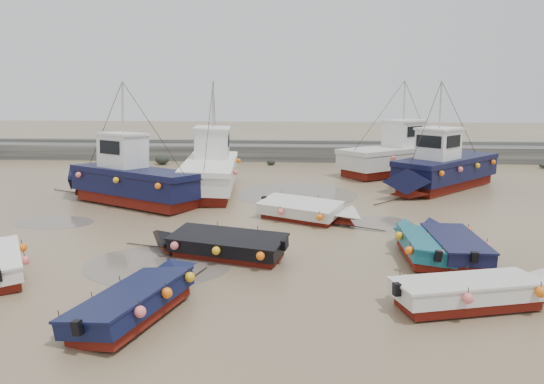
{
  "coord_description": "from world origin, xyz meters",
  "views": [
    {
      "loc": [
        1.41,
        -19.77,
        6.41
      ],
      "look_at": [
        0.08,
        3.45,
        1.4
      ],
      "focal_mm": 35.0,
      "sensor_mm": 36.0,
      "label": 1
    }
  ],
  "objects_px": {
    "cabin_boat_3": "(399,155)",
    "cabin_boat_1": "(210,168)",
    "cabin_boat_2": "(441,167)",
    "dinghy_6": "(452,241)",
    "dinghy_4": "(219,242)",
    "dinghy_2": "(420,242)",
    "dinghy_1": "(141,296)",
    "cabin_boat_0": "(127,178)",
    "dinghy_5": "(308,209)",
    "person": "(199,198)",
    "dinghy_3": "(480,289)"
  },
  "relations": [
    {
      "from": "dinghy_4",
      "to": "cabin_boat_2",
      "type": "distance_m",
      "value": 16.75
    },
    {
      "from": "dinghy_1",
      "to": "cabin_boat_0",
      "type": "distance_m",
      "value": 14.02
    },
    {
      "from": "dinghy_5",
      "to": "cabin_boat_1",
      "type": "relative_size",
      "value": 0.51
    },
    {
      "from": "person",
      "to": "dinghy_5",
      "type": "bearing_deg",
      "value": 114.61
    },
    {
      "from": "cabin_boat_0",
      "to": "person",
      "type": "distance_m",
      "value": 3.98
    },
    {
      "from": "dinghy_2",
      "to": "cabin_boat_3",
      "type": "bearing_deg",
      "value": 81.68
    },
    {
      "from": "dinghy_1",
      "to": "cabin_boat_0",
      "type": "height_order",
      "value": "cabin_boat_0"
    },
    {
      "from": "dinghy_6",
      "to": "dinghy_4",
      "type": "bearing_deg",
      "value": -178.45
    },
    {
      "from": "cabin_boat_1",
      "to": "cabin_boat_3",
      "type": "bearing_deg",
      "value": 22.73
    },
    {
      "from": "dinghy_6",
      "to": "cabin_boat_1",
      "type": "relative_size",
      "value": 0.54
    },
    {
      "from": "dinghy_5",
      "to": "cabin_boat_2",
      "type": "xyz_separation_m",
      "value": [
        7.79,
        7.37,
        0.78
      ]
    },
    {
      "from": "cabin_boat_2",
      "to": "dinghy_5",
      "type": "bearing_deg",
      "value": 88.46
    },
    {
      "from": "dinghy_2",
      "to": "dinghy_6",
      "type": "distance_m",
      "value": 1.19
    },
    {
      "from": "dinghy_1",
      "to": "dinghy_4",
      "type": "bearing_deg",
      "value": 92.14
    },
    {
      "from": "dinghy_5",
      "to": "dinghy_1",
      "type": "bearing_deg",
      "value": 2.62
    },
    {
      "from": "dinghy_1",
      "to": "person",
      "type": "bearing_deg",
      "value": 112.2
    },
    {
      "from": "dinghy_6",
      "to": "person",
      "type": "relative_size",
      "value": 3.78
    },
    {
      "from": "dinghy_4",
      "to": "dinghy_6",
      "type": "xyz_separation_m",
      "value": [
        8.55,
        0.52,
        0.01
      ]
    },
    {
      "from": "dinghy_4",
      "to": "dinghy_5",
      "type": "bearing_deg",
      "value": -15.82
    },
    {
      "from": "dinghy_1",
      "to": "person",
      "type": "height_order",
      "value": "dinghy_1"
    },
    {
      "from": "dinghy_2",
      "to": "cabin_boat_0",
      "type": "relative_size",
      "value": 0.58
    },
    {
      "from": "dinghy_2",
      "to": "person",
      "type": "bearing_deg",
      "value": 136.4
    },
    {
      "from": "cabin_boat_3",
      "to": "dinghy_5",
      "type": "bearing_deg",
      "value": -61.36
    },
    {
      "from": "cabin_boat_1",
      "to": "person",
      "type": "relative_size",
      "value": 7.01
    },
    {
      "from": "dinghy_3",
      "to": "cabin_boat_0",
      "type": "height_order",
      "value": "cabin_boat_0"
    },
    {
      "from": "cabin_boat_3",
      "to": "dinghy_6",
      "type": "bearing_deg",
      "value": -38.12
    },
    {
      "from": "cabin_boat_1",
      "to": "person",
      "type": "height_order",
      "value": "cabin_boat_1"
    },
    {
      "from": "dinghy_1",
      "to": "cabin_boat_1",
      "type": "xyz_separation_m",
      "value": [
        -0.92,
        16.61,
        0.76
      ]
    },
    {
      "from": "cabin_boat_2",
      "to": "person",
      "type": "xyz_separation_m",
      "value": [
        -13.72,
        -2.93,
        -1.32
      ]
    },
    {
      "from": "dinghy_2",
      "to": "dinghy_4",
      "type": "relative_size",
      "value": 0.86
    },
    {
      "from": "cabin_boat_0",
      "to": "cabin_boat_1",
      "type": "bearing_deg",
      "value": -19.51
    },
    {
      "from": "dinghy_5",
      "to": "cabin_boat_3",
      "type": "xyz_separation_m",
      "value": [
        6.31,
        12.52,
        0.78
      ]
    },
    {
      "from": "person",
      "to": "cabin_boat_3",
      "type": "bearing_deg",
      "value": -175.12
    },
    {
      "from": "dinghy_5",
      "to": "cabin_boat_0",
      "type": "bearing_deg",
      "value": -80.35
    },
    {
      "from": "dinghy_5",
      "to": "cabin_boat_0",
      "type": "distance_m",
      "value": 9.86
    },
    {
      "from": "dinghy_5",
      "to": "dinghy_3",
      "type": "bearing_deg",
      "value": 54.84
    },
    {
      "from": "dinghy_1",
      "to": "cabin_boat_0",
      "type": "xyz_separation_m",
      "value": [
        -4.72,
        13.17,
        0.79
      ]
    },
    {
      "from": "dinghy_6",
      "to": "cabin_boat_3",
      "type": "height_order",
      "value": "cabin_boat_3"
    },
    {
      "from": "dinghy_6",
      "to": "cabin_boat_3",
      "type": "distance_m",
      "value": 17.21
    },
    {
      "from": "dinghy_2",
      "to": "cabin_boat_2",
      "type": "bearing_deg",
      "value": 72.01
    },
    {
      "from": "dinghy_1",
      "to": "dinghy_3",
      "type": "distance_m",
      "value": 9.53
    },
    {
      "from": "dinghy_1",
      "to": "dinghy_2",
      "type": "distance_m",
      "value": 10.3
    },
    {
      "from": "dinghy_4",
      "to": "person",
      "type": "xyz_separation_m",
      "value": [
        -2.64,
        9.6,
        -0.54
      ]
    },
    {
      "from": "dinghy_1",
      "to": "cabin_boat_2",
      "type": "height_order",
      "value": "cabin_boat_2"
    },
    {
      "from": "dinghy_2",
      "to": "dinghy_5",
      "type": "xyz_separation_m",
      "value": [
        -4.08,
        4.77,
        -0.01
      ]
    },
    {
      "from": "dinghy_3",
      "to": "cabin_boat_3",
      "type": "distance_m",
      "value": 21.76
    },
    {
      "from": "cabin_boat_1",
      "to": "cabin_boat_3",
      "type": "height_order",
      "value": "same"
    },
    {
      "from": "cabin_boat_3",
      "to": "cabin_boat_1",
      "type": "bearing_deg",
      "value": -97.34
    },
    {
      "from": "cabin_boat_2",
      "to": "cabin_boat_3",
      "type": "distance_m",
      "value": 5.36
    },
    {
      "from": "dinghy_4",
      "to": "person",
      "type": "height_order",
      "value": "dinghy_4"
    }
  ]
}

